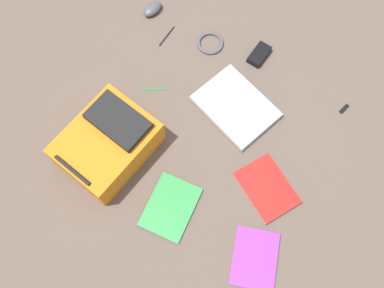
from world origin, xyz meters
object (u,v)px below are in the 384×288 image
at_px(book_red, 267,188).
at_px(power_brick, 259,55).
at_px(laptop, 236,107).
at_px(backpack, 108,143).
at_px(book_comic, 171,207).
at_px(book_blue, 255,258).
at_px(usb_stick, 344,109).
at_px(computer_mouse, 153,9).
at_px(pen_black, 167,36).
at_px(pen_blue, 155,89).
at_px(cable_coil, 210,43).

relative_size(book_red, power_brick, 2.58).
bearing_deg(laptop, backpack, 49.57).
bearing_deg(power_brick, backpack, 64.61).
distance_m(backpack, book_comic, 0.38).
height_order(book_blue, book_comic, book_blue).
bearing_deg(usb_stick, book_comic, 59.63).
height_order(book_comic, computer_mouse, computer_mouse).
distance_m(backpack, laptop, 0.60).
relative_size(book_blue, book_comic, 1.04).
bearing_deg(pen_black, computer_mouse, -34.06).
xyz_separation_m(backpack, pen_blue, (-0.01, -0.35, -0.08)).
distance_m(laptop, book_blue, 0.68).
height_order(book_red, usb_stick, book_red).
distance_m(book_red, usb_stick, 0.54).
height_order(laptop, book_red, laptop).
bearing_deg(pen_blue, laptop, -164.82).
bearing_deg(usb_stick, book_blue, 85.85).
xyz_separation_m(computer_mouse, pen_black, (-0.14, 0.09, -0.02)).
xyz_separation_m(laptop, usb_stick, (-0.44, -0.24, -0.01)).
bearing_deg(usb_stick, pen_blue, 23.00).
distance_m(computer_mouse, power_brick, 0.58).
bearing_deg(computer_mouse, book_red, 162.85).
bearing_deg(pen_blue, book_comic, 127.85).
height_order(book_comic, pen_black, book_comic).
relative_size(book_comic, usb_stick, 4.71).
bearing_deg(laptop, usb_stick, -151.01).
height_order(computer_mouse, usb_stick, computer_mouse).
relative_size(computer_mouse, pen_blue, 0.80).
relative_size(backpack, pen_blue, 3.25).
bearing_deg(cable_coil, pen_blue, 73.25).
relative_size(book_red, pen_black, 2.41).
bearing_deg(laptop, power_brick, -84.52).
distance_m(book_blue, book_comic, 0.41).
bearing_deg(cable_coil, backpack, 80.33).
height_order(backpack, computer_mouse, backpack).
xyz_separation_m(laptop, book_red, (-0.29, 0.27, -0.01)).
bearing_deg(book_comic, laptop, -92.56).
relative_size(power_brick, pen_blue, 0.90).
distance_m(book_red, computer_mouse, 1.06).
xyz_separation_m(pen_blue, usb_stick, (-0.81, -0.34, 0.00)).
relative_size(power_brick, pen_black, 0.93).
relative_size(backpack, book_comic, 1.63).
height_order(computer_mouse, cable_coil, computer_mouse).
height_order(backpack, book_comic, backpack).
distance_m(laptop, book_comic, 0.55).
bearing_deg(power_brick, pen_blue, 49.45).
bearing_deg(laptop, pen_blue, 15.18).
distance_m(book_blue, cable_coil, 1.04).
bearing_deg(book_comic, book_blue, 178.00).
xyz_separation_m(laptop, pen_blue, (0.37, 0.10, -0.01)).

